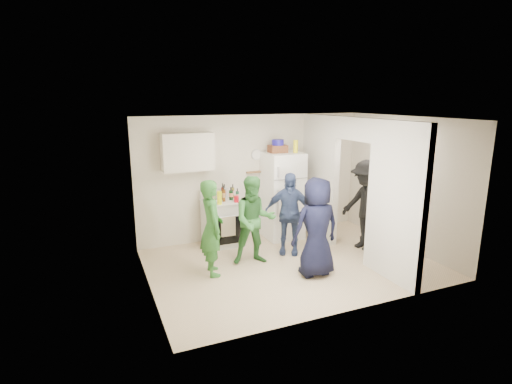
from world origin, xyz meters
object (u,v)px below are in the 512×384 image
fridge (283,196)px  wicker_basket (278,149)px  blue_bowl (278,142)px  person_nook (366,205)px  stove (223,223)px  person_denim (289,214)px  yellow_cup_stack_top (296,146)px  person_green_left (212,228)px  person_navy (316,227)px  person_green_center (254,221)px

fridge → wicker_basket: wicker_basket is taller
blue_bowl → person_nook: bearing=-45.4°
stove → blue_bowl: (1.19, 0.02, 1.52)m
stove → person_denim: size_ratio=0.58×
wicker_basket → person_nook: (1.25, -1.26, -0.98)m
yellow_cup_stack_top → person_denim: (-0.52, -0.75, -1.12)m
stove → person_denim: 1.36m
stove → yellow_cup_stack_top: yellow_cup_stack_top is taller
stove → person_green_left: (-0.57, -1.19, 0.34)m
stove → person_navy: size_ratio=0.55×
wicker_basket → person_nook: wicker_basket is taller
wicker_basket → person_denim: 1.41m
blue_bowl → person_navy: (-0.23, -1.90, -1.15)m
fridge → person_denim: fridge is taller
person_green_center → person_green_left: bearing=-158.6°
blue_bowl → person_green_left: bearing=-145.3°
stove → fridge: 1.36m
person_green_center → person_denim: size_ratio=1.01×
fridge → person_denim: size_ratio=1.15×
blue_bowl → person_navy: size_ratio=0.15×
fridge → person_nook: size_ratio=1.03×
person_green_center → person_denim: (0.75, 0.17, -0.01)m
yellow_cup_stack_top → person_navy: size_ratio=0.15×
person_green_center → person_denim: person_green_center is taller
person_denim → blue_bowl: bearing=108.7°
fridge → person_green_center: 1.47m
stove → person_navy: (0.96, -1.88, 0.37)m
fridge → wicker_basket: bearing=153.4°
stove → person_green_center: bearing=-77.4°
person_denim → person_navy: size_ratio=0.94×
yellow_cup_stack_top → person_navy: 2.13m
blue_bowl → person_green_left: (-1.75, -1.21, -1.18)m
person_denim → person_green_left: bearing=-137.5°
person_green_center → stove: bearing=114.1°
wicker_basket → person_green_center: 1.79m
person_nook → person_navy: bearing=-75.0°
stove → person_nook: bearing=-27.1°
person_green_left → person_green_center: 0.81m
fridge → yellow_cup_stack_top: yellow_cup_stack_top is taller
stove → blue_bowl: bearing=1.0°
wicker_basket → person_green_center: (-0.95, -1.07, -1.06)m
wicker_basket → stove: bearing=-179.0°
person_denim → person_navy: bearing=-60.4°
wicker_basket → blue_bowl: (0.00, 0.00, 0.13)m
wicker_basket → person_nook: 2.02m
person_denim → stove: bearing=169.4°
person_green_center → person_nook: bearing=6.6°
person_nook → fridge: bearing=-145.2°
person_green_center → yellow_cup_stack_top: bearing=47.5°
blue_bowl → person_denim: blue_bowl is taller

